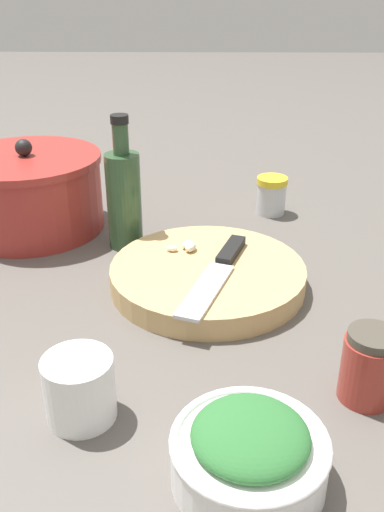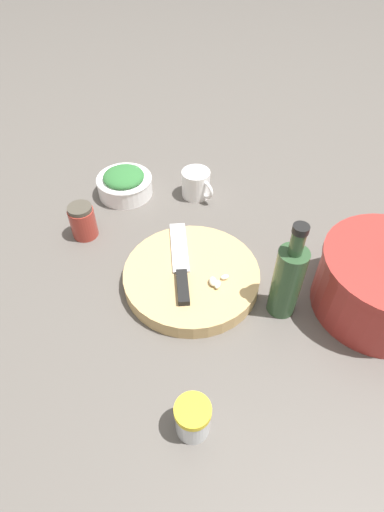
% 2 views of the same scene
% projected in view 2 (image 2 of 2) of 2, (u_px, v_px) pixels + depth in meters
% --- Properties ---
extents(ground_plane, '(5.00, 5.00, 0.00)m').
position_uv_depth(ground_plane, '(209.00, 265.00, 0.87)').
color(ground_plane, '#56514C').
extents(cutting_board, '(0.28, 0.28, 0.03)m').
position_uv_depth(cutting_board, '(191.00, 277.00, 0.82)').
color(cutting_board, tan).
rests_on(cutting_board, ground_plane).
extents(chef_knife, '(0.23, 0.10, 0.01)m').
position_uv_depth(chef_knife, '(181.00, 265.00, 0.82)').
color(chef_knife, black).
rests_on(chef_knife, cutting_board).
extents(garlic_cloves, '(0.04, 0.04, 0.01)m').
position_uv_depth(garlic_cloves, '(216.00, 282.00, 0.78)').
color(garlic_cloves, '#EFEBCC').
rests_on(garlic_cloves, cutting_board).
extents(herb_bowl, '(0.14, 0.14, 0.07)m').
position_uv_depth(herb_bowl, '(125.00, 183.00, 1.02)').
color(herb_bowl, white).
rests_on(herb_bowl, ground_plane).
extents(spice_jar, '(0.06, 0.06, 0.07)m').
position_uv_depth(spice_jar, '(193.00, 418.00, 0.60)').
color(spice_jar, silver).
rests_on(spice_jar, ground_plane).
extents(coffee_mug, '(0.10, 0.07, 0.07)m').
position_uv_depth(coffee_mug, '(196.00, 184.00, 1.01)').
color(coffee_mug, white).
rests_on(coffee_mug, ground_plane).
extents(honey_jar, '(0.06, 0.06, 0.08)m').
position_uv_depth(honey_jar, '(83.00, 221.00, 0.91)').
color(honey_jar, '#9E3328').
rests_on(honey_jar, ground_plane).
extents(oil_bottle, '(0.06, 0.06, 0.22)m').
position_uv_depth(oil_bottle, '(288.00, 279.00, 0.73)').
color(oil_bottle, '#2D4C2D').
rests_on(oil_bottle, ground_plane).
extents(stock_pot, '(0.25, 0.25, 0.16)m').
position_uv_depth(stock_pot, '(384.00, 284.00, 0.74)').
color(stock_pot, '#9E2D28').
rests_on(stock_pot, ground_plane).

